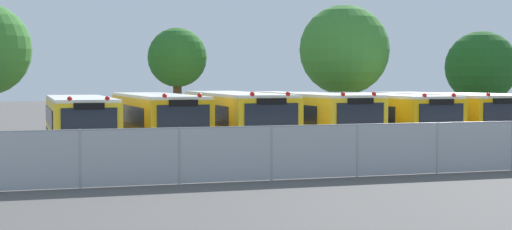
{
  "coord_description": "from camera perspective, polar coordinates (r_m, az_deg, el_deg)",
  "views": [
    {
      "loc": [
        -12.25,
        -31.59,
        3.18
      ],
      "look_at": [
        -2.48,
        0.0,
        1.6
      ],
      "focal_mm": 53.3,
      "sensor_mm": 36.0,
      "label": 1
    }
  ],
  "objects": [
    {
      "name": "school_bus_0",
      "position": [
        31.85,
        -13.09,
        -0.63
      ],
      "size": [
        2.45,
        9.35,
        2.57
      ],
      "rotation": [
        0.0,
        0.0,
        3.14
      ],
      "color": "yellow",
      "rests_on": "ground_plane"
    },
    {
      "name": "tree_1",
      "position": [
        42.23,
        -5.97,
        4.34
      ],
      "size": [
        3.28,
        3.28,
        6.0
      ],
      "color": "#4C3823",
      "rests_on": "ground_plane"
    },
    {
      "name": "school_bus_6",
      "position": [
        38.65,
        17.98,
        -0.11
      ],
      "size": [
        2.64,
        10.2,
        2.56
      ],
      "rotation": [
        0.0,
        0.0,
        3.13
      ],
      "color": "yellow",
      "rests_on": "ground_plane"
    },
    {
      "name": "school_bus_5",
      "position": [
        37.09,
        13.65,
        -0.13
      ],
      "size": [
        2.71,
        10.0,
        2.61
      ],
      "rotation": [
        0.0,
        0.0,
        3.16
      ],
      "color": "#EAA80C",
      "rests_on": "ground_plane"
    },
    {
      "name": "school_bus_2",
      "position": [
        32.65,
        -1.55,
        -0.34
      ],
      "size": [
        2.77,
        10.9,
        2.71
      ],
      "rotation": [
        0.0,
        0.0,
        3.12
      ],
      "color": "yellow",
      "rests_on": "ground_plane"
    },
    {
      "name": "school_bus_4",
      "position": [
        35.32,
        9.05,
        -0.22
      ],
      "size": [
        2.62,
        11.17,
        2.62
      ],
      "rotation": [
        0.0,
        0.0,
        3.16
      ],
      "color": "#EAA80C",
      "rests_on": "ground_plane"
    },
    {
      "name": "ground_plane",
      "position": [
        34.03,
        3.99,
        -2.63
      ],
      "size": [
        160.0,
        160.0,
        0.0
      ],
      "primitive_type": "plane",
      "color": "#514F4C"
    },
    {
      "name": "school_bus_3",
      "position": [
        34.0,
        4.11,
        -0.26
      ],
      "size": [
        2.55,
        10.46,
        2.68
      ],
      "rotation": [
        0.0,
        0.0,
        3.15
      ],
      "color": "yellow",
      "rests_on": "ground_plane"
    },
    {
      "name": "tree_2",
      "position": [
        44.13,
        6.73,
        4.85
      ],
      "size": [
        5.19,
        5.19,
        7.44
      ],
      "color": "#4C3823",
      "rests_on": "ground_plane"
    },
    {
      "name": "school_bus_1",
      "position": [
        32.22,
        -7.45,
        -0.46
      ],
      "size": [
        2.66,
        10.04,
        2.66
      ],
      "rotation": [
        0.0,
        0.0,
        3.17
      ],
      "color": "#EAA80C",
      "rests_on": "ground_plane"
    },
    {
      "name": "chainlink_fence",
      "position": [
        25.45,
        10.6,
        -2.45
      ],
      "size": [
        26.39,
        0.07,
        1.73
      ],
      "color": "#9EA0A3",
      "rests_on": "ground_plane"
    },
    {
      "name": "tree_3",
      "position": [
        50.23,
        16.45,
        3.41
      ],
      "size": [
        4.54,
        4.54,
        6.2
      ],
      "color": "#4C3823",
      "rests_on": "ground_plane"
    }
  ]
}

